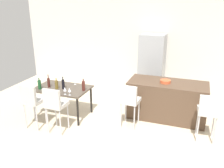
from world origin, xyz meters
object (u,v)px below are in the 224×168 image
at_px(bar_chair_middle, 208,110).
at_px(dining_table, 62,90).
at_px(refrigerator, 152,65).
at_px(wine_bottle_middle, 83,86).
at_px(fruit_bowl, 165,81).
at_px(wine_glass_left, 75,80).
at_px(wine_glass_far, 69,90).
at_px(bar_chair_left, 129,99).
at_px(wine_bottle_inner, 57,85).
at_px(wine_bottle_near, 39,85).
at_px(wine_bottle_end, 49,82).
at_px(dining_chair_near, 32,100).
at_px(kitchen_island, 167,100).
at_px(wine_glass_corner, 65,89).
at_px(wine_bottle_right, 63,84).
at_px(dining_chair_far, 55,103).

distance_m(bar_chair_middle, dining_table, 3.37).
bearing_deg(refrigerator, wine_bottle_middle, -118.42).
bearing_deg(bar_chair_middle, fruit_bowl, 142.51).
distance_m(wine_glass_left, wine_glass_far, 0.73).
relative_size(dining_table, wine_bottle_middle, 4.50).
distance_m(bar_chair_left, wine_bottle_inner, 1.82).
bearing_deg(wine_bottle_near, bar_chair_middle, 3.31).
relative_size(wine_bottle_inner, wine_bottle_end, 0.82).
relative_size(dining_chair_near, wine_bottle_inner, 3.94).
bearing_deg(kitchen_island, bar_chair_left, -132.13).
xyz_separation_m(dining_chair_near, wine_glass_left, (0.48, 1.12, 0.17)).
distance_m(dining_table, dining_chair_near, 0.84).
bearing_deg(wine_glass_corner, fruit_bowl, 26.87).
relative_size(dining_table, refrigerator, 0.72).
height_order(bar_chair_left, bar_chair_middle, same).
relative_size(bar_chair_left, wine_glass_left, 6.03).
bearing_deg(wine_bottle_near, wine_bottle_right, 22.21).
xyz_separation_m(kitchen_island, wine_bottle_near, (-2.91, -1.02, 0.39)).
bearing_deg(wine_bottle_right, dining_table, 143.09).
height_order(dining_table, dining_chair_far, dining_chair_far).
relative_size(wine_glass_left, wine_glass_corner, 1.00).
bearing_deg(wine_glass_left, wine_bottle_middle, -38.68).
distance_m(bar_chair_middle, wine_glass_left, 3.21).
height_order(dining_chair_near, wine_bottle_inner, dining_chair_near).
bearing_deg(wine_glass_corner, wine_bottle_right, 126.16).
xyz_separation_m(dining_table, dining_chair_far, (0.30, -0.79, 0.03)).
xyz_separation_m(bar_chair_middle, wine_bottle_end, (-3.70, -0.03, 0.16)).
relative_size(wine_bottle_near, fruit_bowl, 1.13).
height_order(wine_bottle_near, fruit_bowl, wine_bottle_near).
distance_m(wine_bottle_end, wine_glass_far, 0.79).
relative_size(dining_table, wine_bottle_inner, 4.95).
bearing_deg(refrigerator, bar_chair_left, -91.19).
bearing_deg(wine_glass_left, dining_table, -119.34).
distance_m(wine_bottle_end, refrigerator, 3.11).
distance_m(wine_bottle_inner, wine_bottle_middle, 0.68).
relative_size(kitchen_island, wine_bottle_near, 6.68).
relative_size(dining_chair_far, wine_glass_far, 6.03).
relative_size(dining_chair_far, wine_glass_left, 6.03).
height_order(bar_chair_left, wine_bottle_end, wine_bottle_end).
bearing_deg(wine_glass_left, wine_bottle_end, -141.74).
xyz_separation_m(kitchen_island, wine_bottle_inner, (-2.54, -0.86, 0.39)).
bearing_deg(wine_glass_left, refrigerator, 49.87).
xyz_separation_m(wine_bottle_near, wine_glass_left, (0.64, 0.59, 0.01)).
bearing_deg(wine_glass_corner, dining_chair_near, -144.03).
relative_size(bar_chair_middle, refrigerator, 0.57).
distance_m(bar_chair_middle, wine_bottle_end, 3.70).
xyz_separation_m(dining_chair_far, wine_bottle_near, (-0.75, 0.52, 0.15)).
distance_m(dining_table, wine_bottle_middle, 0.61).
bearing_deg(bar_chair_middle, dining_chair_near, -168.51).
bearing_deg(bar_chair_middle, wine_bottle_end, -179.50).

